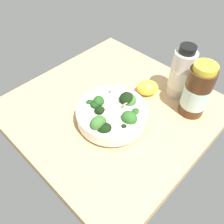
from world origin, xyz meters
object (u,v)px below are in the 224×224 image
object	(u,v)px
bottle_short	(197,92)
lemon_wedge	(148,88)
bowl_of_broccoli	(112,113)
bottle_tall	(181,74)

from	to	relation	value
bottle_short	lemon_wedge	bearing A→B (deg)	-168.27
bowl_of_broccoli	bottle_short	xyz separation A→B (cm)	(14.46, 20.21, 4.29)
bottle_tall	bottle_short	world-z (taller)	bottle_tall
bottle_tall	bottle_short	bearing A→B (deg)	-28.04
lemon_wedge	bottle_short	distance (cm)	16.08
bottle_tall	bottle_short	size ratio (longest dim) A/B	1.01
lemon_wedge	bottle_tall	world-z (taller)	bottle_tall
lemon_wedge	bowl_of_broccoli	bearing A→B (deg)	-88.90
bowl_of_broccoli	lemon_wedge	xyz separation A→B (cm)	(-0.33, 17.14, -1.23)
lemon_wedge	bottle_tall	bearing A→B (deg)	47.14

